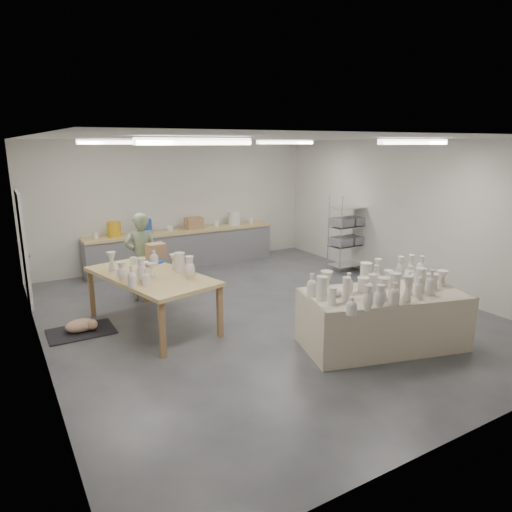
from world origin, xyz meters
TOP-DOWN VIEW (x-y plane):
  - room at (-0.11, 0.08)m, footprint 8.00×8.02m
  - back_counter at (-0.01, 3.68)m, footprint 4.60×0.60m
  - wire_shelf at (3.20, 1.40)m, footprint 0.88×0.48m
  - drying_table at (0.86, -2.00)m, footprint 2.54×1.72m
  - work_table at (-1.78, 0.51)m, footprint 1.69×2.55m
  - rug at (-2.90, 0.76)m, footprint 1.00×0.70m
  - cat at (-2.88, 0.74)m, footprint 0.53×0.43m
  - potter at (-1.56, 1.79)m, footprint 0.68×0.52m
  - red_stool at (-1.56, 2.06)m, footprint 0.38×0.38m

SIDE VIEW (x-z plane):
  - rug at x=-2.90m, z-range 0.00..0.02m
  - cat at x=-2.88m, z-range 0.02..0.22m
  - red_stool at x=-1.56m, z-range 0.14..0.49m
  - drying_table at x=0.86m, z-range -0.14..1.05m
  - back_counter at x=-0.01m, z-range -0.13..1.11m
  - potter at x=-1.56m, z-range 0.00..1.68m
  - work_table at x=-1.78m, z-range 0.25..1.50m
  - wire_shelf at x=3.20m, z-range 0.02..1.82m
  - room at x=-0.11m, z-range 0.56..3.56m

